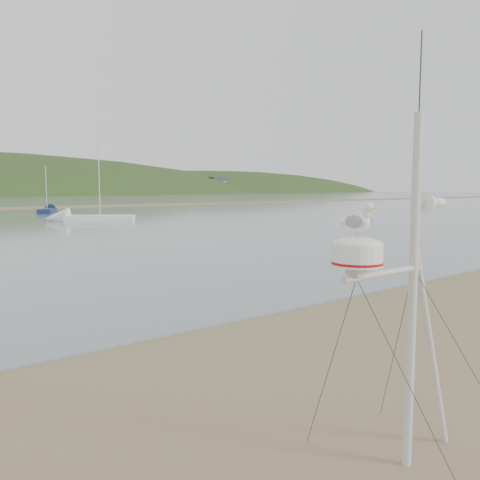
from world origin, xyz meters
TOP-DOWN VIEW (x-y plane):
  - mast_rig at (2.62, -1.64)m, footprint 1.97×2.10m
  - sailboat_blue_far at (17.90, 54.99)m, footprint 3.96×5.71m
  - sailboat_white_near at (14.54, 38.21)m, footprint 7.20×5.82m

SIDE VIEW (x-z plane):
  - sailboat_white_near at x=14.54m, z-range -3.43..4.03m
  - sailboat_blue_far at x=17.90m, z-range -2.57..3.18m
  - mast_rig at x=2.62m, z-range -1.15..3.29m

